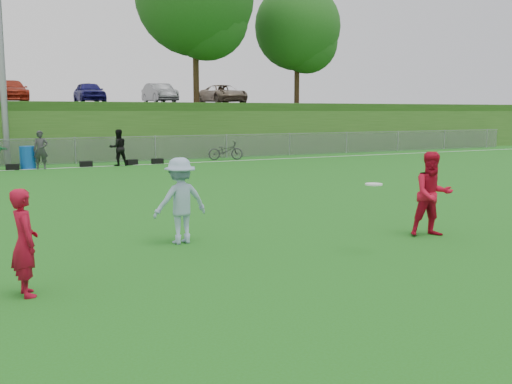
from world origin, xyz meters
TOP-DOWN VIEW (x-y plane):
  - ground at (0.00, 0.00)m, footprint 120.00×120.00m
  - sideline_far at (0.00, 18.00)m, footprint 60.00×0.10m
  - fence at (0.00, 20.00)m, footprint 58.00×0.06m
  - berm at (0.00, 31.00)m, footprint 120.00×18.00m
  - parking_lot at (0.00, 33.00)m, footprint 120.00×12.00m
  - tree_green_near at (8.16, 24.42)m, footprint 7.14×7.14m
  - tree_green_far at (16.16, 25.92)m, footprint 5.88×5.88m
  - car_row at (-1.17, 32.00)m, footprint 32.04×5.18m
  - spectator_row at (-2.97, 18.00)m, footprint 8.08×1.12m
  - gear_bags at (0.75, 18.10)m, footprint 7.05×0.43m
  - player_red_left at (-3.96, -0.42)m, footprint 0.43×0.59m
  - player_red_center at (3.79, -0.04)m, footprint 1.00×0.88m
  - player_blue at (-1.00, 1.64)m, footprint 1.12×0.71m
  - frisbee at (1.79, -0.67)m, footprint 0.31×0.31m
  - recycling_bin at (-2.30, 18.36)m, footprint 0.74×0.74m
  - bicycle at (7.40, 18.71)m, footprint 1.92×1.01m

SIDE VIEW (x-z plane):
  - ground at x=0.00m, z-range 0.00..0.00m
  - sideline_far at x=0.00m, z-range 0.00..0.01m
  - gear_bags at x=0.75m, z-range 0.00..0.26m
  - bicycle at x=7.40m, z-range 0.00..0.96m
  - recycling_bin at x=-2.30m, z-range 0.00..1.00m
  - fence at x=0.00m, z-range 0.00..1.30m
  - player_red_left at x=-3.96m, z-range 0.00..1.50m
  - player_blue at x=-1.00m, z-range 0.00..1.66m
  - spectator_row at x=-2.97m, z-range 0.00..1.69m
  - player_red_center at x=3.79m, z-range 0.00..1.72m
  - frisbee at x=1.79m, z-range 1.24..1.26m
  - berm at x=0.00m, z-range 0.00..3.00m
  - parking_lot at x=0.00m, z-range 3.00..3.10m
  - car_row at x=-1.17m, z-range 3.10..4.54m
  - tree_green_far at x=16.16m, z-range 3.87..12.06m
  - tree_green_near at x=8.16m, z-range 4.06..14.00m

